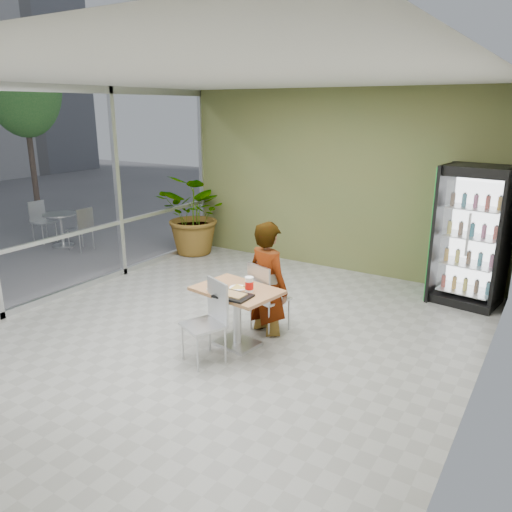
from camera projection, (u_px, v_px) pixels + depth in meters
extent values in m
plane|color=gray|center=(222.00, 337.00, 6.49)|extent=(7.00, 7.00, 0.00)
cube|color=#A66A47|center=(237.00, 290.00, 6.08)|extent=(1.11, 0.85, 0.04)
cylinder|color=silver|center=(237.00, 319.00, 6.19)|extent=(0.10, 0.10, 0.71)
cube|color=silver|center=(237.00, 343.00, 6.28)|extent=(0.56, 0.48, 0.04)
cube|color=silver|center=(270.00, 298.00, 6.59)|extent=(0.52, 0.52, 0.03)
cube|color=silver|center=(259.00, 284.00, 6.40)|extent=(0.41, 0.15, 0.50)
cylinder|color=silver|center=(289.00, 314.00, 6.64)|extent=(0.02, 0.02, 0.45)
cylinder|color=silver|center=(271.00, 307.00, 6.90)|extent=(0.02, 0.02, 0.45)
cylinder|color=silver|center=(269.00, 322.00, 6.42)|extent=(0.02, 0.02, 0.45)
cylinder|color=silver|center=(251.00, 313.00, 6.68)|extent=(0.02, 0.02, 0.45)
cube|color=silver|center=(203.00, 325.00, 5.76)|extent=(0.56, 0.56, 0.03)
cube|color=silver|center=(218.00, 301.00, 5.80)|extent=(0.41, 0.19, 0.51)
cylinder|color=silver|center=(183.00, 341.00, 5.87)|extent=(0.02, 0.02, 0.46)
cylinder|color=silver|center=(198.00, 354.00, 5.58)|extent=(0.02, 0.02, 0.46)
cylinder|color=silver|center=(209.00, 334.00, 6.07)|extent=(0.02, 0.02, 0.46)
cylinder|color=silver|center=(225.00, 345.00, 5.78)|extent=(0.02, 0.02, 0.46)
imported|color=black|center=(268.00, 289.00, 6.51)|extent=(0.76, 0.61, 1.80)
cylinder|color=white|center=(238.00, 288.00, 6.09)|extent=(0.21, 0.21, 0.01)
cylinder|color=white|center=(249.00, 285.00, 5.96)|extent=(0.10, 0.10, 0.17)
cylinder|color=red|center=(249.00, 285.00, 5.96)|extent=(0.10, 0.10, 0.10)
cylinder|color=white|center=(249.00, 278.00, 5.93)|extent=(0.10, 0.10, 0.01)
cube|color=white|center=(215.00, 288.00, 6.08)|extent=(0.22, 0.22, 0.02)
cube|color=black|center=(233.00, 296.00, 5.82)|extent=(0.42, 0.30, 0.02)
cube|color=black|center=(472.00, 236.00, 7.38)|extent=(1.03, 0.85, 2.08)
cube|color=#17972E|center=(439.00, 232.00, 7.62)|extent=(0.11, 0.71, 2.04)
cube|color=silver|center=(468.00, 240.00, 7.09)|extent=(0.74, 0.11, 1.66)
imported|color=#2C6F2F|center=(196.00, 214.00, 9.98)|extent=(1.57, 1.39, 1.63)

